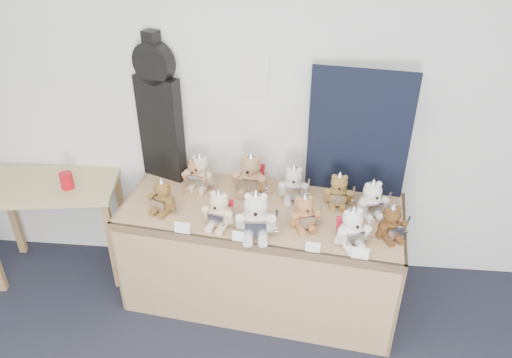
# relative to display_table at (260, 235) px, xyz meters

# --- Properties ---
(room_shell) EXTENTS (6.00, 6.00, 6.00)m
(room_shell) POSITION_rel_display_table_xyz_m (-0.09, 0.46, 0.91)
(room_shell) COLOR silver
(room_shell) RESTS_ON floor
(display_table) EXTENTS (1.88, 0.97, 0.75)m
(display_table) POSITION_rel_display_table_xyz_m (0.00, 0.00, 0.00)
(display_table) COLOR #98754D
(display_table) RESTS_ON floor
(side_table) EXTENTS (0.98, 0.64, 0.76)m
(side_table) POSITION_rel_display_table_xyz_m (-1.48, 0.21, 0.05)
(side_table) COLOR #9F8E55
(side_table) RESTS_ON floor
(guitar_case) EXTENTS (0.32, 0.20, 1.03)m
(guitar_case) POSITION_rel_display_table_xyz_m (-0.71, 0.41, 0.66)
(guitar_case) COLOR black
(guitar_case) RESTS_ON display_table
(navy_board) EXTENTS (0.64, 0.11, 0.86)m
(navy_board) POSITION_rel_display_table_xyz_m (0.60, 0.34, 0.59)
(navy_board) COLOR black
(navy_board) RESTS_ON display_table
(red_cup) EXTENTS (0.09, 0.09, 0.11)m
(red_cup) POSITION_rel_display_table_xyz_m (-1.32, 0.17, 0.23)
(red_cup) COLOR #AC0B15
(red_cup) RESTS_ON side_table
(teddy_front_far_left) EXTENTS (0.20, 0.19, 0.25)m
(teddy_front_far_left) POSITION_rel_display_table_xyz_m (-0.61, -0.01, 0.26)
(teddy_front_far_left) COLOR brown
(teddy_front_far_left) RESTS_ON display_table
(teddy_front_left) EXTENTS (0.22, 0.20, 0.27)m
(teddy_front_left) POSITION_rel_display_table_xyz_m (-0.23, -0.13, 0.27)
(teddy_front_left) COLOR beige
(teddy_front_left) RESTS_ON display_table
(teddy_front_centre) EXTENTS (0.27, 0.22, 0.33)m
(teddy_front_centre) POSITION_rel_display_table_xyz_m (-0.01, -0.20, 0.29)
(teddy_front_centre) COLOR silver
(teddy_front_centre) RESTS_ON display_table
(teddy_front_right) EXTENTS (0.21, 0.19, 0.25)m
(teddy_front_right) POSITION_rel_display_table_xyz_m (0.28, -0.10, 0.26)
(teddy_front_right) COLOR #A26A3D
(teddy_front_right) RESTS_ON display_table
(teddy_front_far_right) EXTENTS (0.23, 0.22, 0.28)m
(teddy_front_far_right) POSITION_rel_display_table_xyz_m (0.55, -0.24, 0.27)
(teddy_front_far_right) COLOR silver
(teddy_front_far_right) RESTS_ON display_table
(teddy_front_end) EXTENTS (0.20, 0.19, 0.24)m
(teddy_front_end) POSITION_rel_display_table_xyz_m (0.78, -0.15, 0.26)
(teddy_front_end) COLOR #51341C
(teddy_front_end) RESTS_ON display_table
(teddy_back_left) EXTENTS (0.23, 0.20, 0.28)m
(teddy_back_left) POSITION_rel_display_table_xyz_m (-0.43, 0.28, 0.27)
(teddy_back_left) COLOR #C0B18C
(teddy_back_left) RESTS_ON display_table
(teddy_back_centre_left) EXTENTS (0.26, 0.23, 0.32)m
(teddy_back_centre_left) POSITION_rel_display_table_xyz_m (-0.08, 0.26, 0.29)
(teddy_back_centre_left) COLOR tan
(teddy_back_centre_left) RESTS_ON display_table
(teddy_back_centre_right) EXTENTS (0.22, 0.17, 0.27)m
(teddy_back_centre_right) POSITION_rel_display_table_xyz_m (0.20, 0.21, 0.27)
(teddy_back_centre_right) COLOR beige
(teddy_back_centre_right) RESTS_ON display_table
(teddy_back_right) EXTENTS (0.21, 0.17, 0.25)m
(teddy_back_right) POSITION_rel_display_table_xyz_m (0.49, 0.16, 0.26)
(teddy_back_right) COLOR brown
(teddy_back_right) RESTS_ON display_table
(teddy_back_end) EXTENTS (0.23, 0.21, 0.27)m
(teddy_back_end) POSITION_rel_display_table_xyz_m (0.69, 0.06, 0.27)
(teddy_back_end) COLOR silver
(teddy_back_end) RESTS_ON display_table
(teddy_back_far_left) EXTENTS (0.20, 0.19, 0.25)m
(teddy_back_far_left) POSITION_rel_display_table_xyz_m (-0.46, 0.27, 0.26)
(teddy_back_far_left) COLOR #9A6C47
(teddy_back_far_left) RESTS_ON display_table
(entry_card_a) EXTENTS (0.10, 0.03, 0.07)m
(entry_card_a) POSITION_rel_display_table_xyz_m (-0.45, -0.23, 0.20)
(entry_card_a) COLOR silver
(entry_card_a) RESTS_ON display_table
(entry_card_b) EXTENTS (0.09, 0.03, 0.06)m
(entry_card_b) POSITION_rel_display_table_xyz_m (-0.10, -0.27, 0.20)
(entry_card_b) COLOR silver
(entry_card_b) RESTS_ON display_table
(entry_card_c) EXTENTS (0.09, 0.03, 0.06)m
(entry_card_c) POSITION_rel_display_table_xyz_m (0.33, -0.33, 0.19)
(entry_card_c) COLOR silver
(entry_card_c) RESTS_ON display_table
(entry_card_d) EXTENTS (0.10, 0.03, 0.07)m
(entry_card_d) POSITION_rel_display_table_xyz_m (0.59, -0.36, 0.20)
(entry_card_d) COLOR silver
(entry_card_d) RESTS_ON display_table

